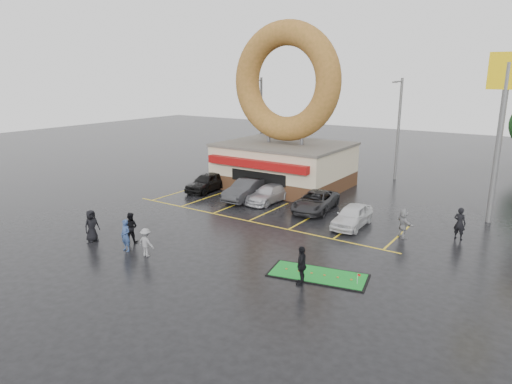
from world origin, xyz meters
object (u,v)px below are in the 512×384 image
Objects in this scene: car_black at (207,182)px; car_silver at (269,194)px; car_white at (352,216)px; car_grey at (315,201)px; person_cameraman at (302,265)px; dumpster at (226,173)px; shell_sign at (503,107)px; donut_shop at (285,134)px; streetlight_mid at (398,127)px; putting_green at (318,275)px; car_dgrey at (247,190)px; person_blue at (126,235)px; streetlight_left at (261,119)px.

car_silver is (5.98, 0.00, -0.11)m from car_black.
car_grey is at bearing 150.31° from car_white.
person_cameraman is 1.02× the size of dumpster.
shell_sign is at bearing 19.48° from car_silver.
car_grey is at bearing -42.04° from donut_shop.
shell_sign is 16.37m from car_silver.
putting_green is at bearing -81.06° from streetlight_mid.
car_dgrey is (-16.15, -4.34, -6.60)m from shell_sign.
car_white is (-6.98, -5.85, -6.68)m from shell_sign.
donut_shop is 7.35× the size of person_cameraman.
person_cameraman reaches higher than car_black.
putting_green is (10.68, -9.24, -0.74)m from car_dgrey.
car_dgrey reaches higher than car_silver.
putting_green is (-5.46, -13.59, -7.34)m from shell_sign.
car_white is 2.32× the size of person_blue.
car_grey is (-10.49, -4.00, -6.70)m from shell_sign.
car_white is (2.02, -14.76, -4.09)m from streetlight_mid.
car_black is 18.19m from person_cameraman.
dumpster is at bearing -148.97° from person_cameraman.
car_dgrey is 2.69× the size of person_blue.
shell_sign is (16.00, -0.97, 2.91)m from donut_shop.
streetlight_mid is 5.00× the size of dumpster.
donut_shop reaches higher than car_black.
putting_green is at bearing -111.90° from shell_sign.
dumpster is (-5.32, 4.33, -0.13)m from car_dgrey.
car_grey is 11.68m from dumpster.
car_silver is 13.10m from putting_green.
streetlight_left is 25.87m from person_blue.
dumpster is (-21.46, -0.02, -6.73)m from shell_sign.
donut_shop is at bearing -131.38° from streetlight_mid.
car_silver is at bearing 164.07° from car_white.
car_dgrey reaches higher than car_grey.
dumpster is (-10.98, 3.98, -0.03)m from car_grey.
donut_shop is 7.50× the size of dumpster.
car_dgrey is at bearing 168.79° from car_white.
streetlight_left is at bearing -175.91° from streetlight_mid.
streetlight_mid is at bearing 45.10° from car_black.
streetlight_mid is 4.90× the size of person_cameraman.
car_dgrey is at bearing 176.56° from car_grey.
car_white is at bearing -10.09° from car_silver.
shell_sign reaches higher than car_white.
shell_sign is at bearing -18.99° from streetlight_left.
car_white reaches higher than putting_green.
donut_shop is at bearing 86.59° from car_dgrey.
putting_green is (17.54, -21.50, -4.74)m from streetlight_left.
person_blue is 10.52m from putting_green.
streetlight_left is at bearing 129.84° from car_silver.
car_silver is (8.63, -11.92, -4.15)m from streetlight_left.
donut_shop is at bearing 125.90° from putting_green.
shell_sign is 2.14× the size of putting_green.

